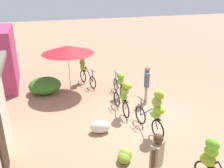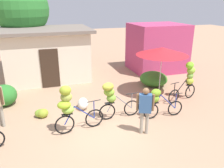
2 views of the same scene
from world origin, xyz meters
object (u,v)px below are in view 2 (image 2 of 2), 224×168
Objects in this scene: bicycle_center_loaded at (112,97)px; banana_pile_on_ground at (42,113)px; building_low at (48,54)px; person_vendor at (145,106)px; tree_behind_building at (21,9)px; produce_sack at (83,103)px; market_umbrella at (162,51)px; shop_pink at (157,47)px; bicycle_rightmost at (188,78)px; bicycle_near_pile at (70,106)px; bicycle_by_shop at (159,101)px.

bicycle_center_loaded is 2.70× the size of banana_pile_on_ground.
building_low is 2.93× the size of person_vendor.
tree_behind_building is 7.71× the size of produce_sack.
person_vendor is (-2.20, -2.92, -1.08)m from market_umbrella.
market_umbrella is (4.87, -4.17, 0.66)m from building_low.
shop_pink is 4.78m from bicycle_rightmost.
bicycle_rightmost is 2.85× the size of banana_pile_on_ground.
bicycle_near_pile is 1.00× the size of bicycle_rightmost.
building_low is at bearing 176.73° from shop_pink.
market_umbrella is 3.81m from person_vendor.
tree_behind_building is 3.13× the size of bicycle_near_pile.
building_low is at bearing 139.39° from market_umbrella.
shop_pink is at bearing 58.98° from person_vendor.
banana_pile_on_ground is (-2.54, 0.94, -0.74)m from bicycle_center_loaded.
market_umbrella is (6.04, -6.16, -1.68)m from tree_behind_building.
banana_pile_on_ground is (-7.28, -4.48, -1.29)m from shop_pink.
bicycle_near_pile is at bearing -113.71° from produce_sack.
person_vendor is at bearing -146.60° from bicycle_rightmost.
bicycle_near_pile is at bearing 160.48° from person_vendor.
building_low reaches higher than market_umbrella.
person_vendor is at bearing -69.38° from building_low.
building_low is at bearing 83.27° from banana_pile_on_ground.
bicycle_center_loaded is 1.47m from person_vendor.
building_low is 7.96× the size of banana_pile_on_ground.
building_low is at bearing 93.15° from bicycle_near_pile.
bicycle_by_shop is at bearing -59.63° from tree_behind_building.
bicycle_rightmost reaches higher than bicycle_center_loaded.
tree_behind_building is at bearing 100.46° from bicycle_near_pile.
bicycle_rightmost is (2.12, 1.20, 0.31)m from bicycle_by_shop.
person_vendor reaches higher than bicycle_by_shop.
market_umbrella reaches higher than bicycle_near_pile.
shop_pink is 7.22m from bicycle_center_loaded.
market_umbrella is 2.78m from bicycle_by_shop.
bicycle_near_pile is 2.85× the size of banana_pile_on_ground.
person_vendor is at bearing -61.57° from bicycle_center_loaded.
market_umbrella reaches higher than banana_pile_on_ground.
bicycle_near_pile is at bearing -163.97° from bicycle_center_loaded.
building_low is 7.27m from bicycle_by_shop.
bicycle_by_shop is 3.09m from produce_sack.
produce_sack is at bearing -173.66° from market_umbrella.
produce_sack is at bearing -71.04° from tree_behind_building.
bicycle_near_pile is (-4.52, -2.10, -1.11)m from market_umbrella.
shop_pink reaches higher than market_umbrella.
building_low is 4.87m from produce_sack.
bicycle_near_pile is 1.87m from banana_pile_on_ground.
tree_behind_building reaches higher than bicycle_rightmost.
building_low is 6.90× the size of produce_sack.
bicycle_center_loaded is 1.65m from produce_sack.
shop_pink reaches higher than bicycle_center_loaded.
building_low is 7.68m from bicycle_rightmost.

